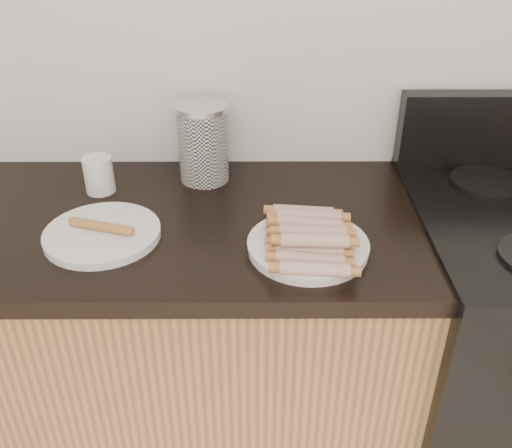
{
  "coord_description": "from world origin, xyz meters",
  "views": [
    {
      "loc": [
        0.01,
        0.54,
        1.59
      ],
      "look_at": [
        0.02,
        1.62,
        0.93
      ],
      "focal_mm": 40.0,
      "sensor_mm": 36.0,
      "label": 1
    }
  ],
  "objects_px": {
    "main_plate": "(308,248)",
    "canister": "(203,143)",
    "mug": "(99,175)",
    "side_plate": "(102,234)"
  },
  "relations": [
    {
      "from": "main_plate",
      "to": "canister",
      "type": "bearing_deg",
      "value": 125.67
    },
    {
      "from": "mug",
      "to": "side_plate",
      "type": "bearing_deg",
      "value": -76.33
    },
    {
      "from": "main_plate",
      "to": "mug",
      "type": "relative_size",
      "value": 2.78
    },
    {
      "from": "canister",
      "to": "mug",
      "type": "distance_m",
      "value": 0.27
    },
    {
      "from": "main_plate",
      "to": "canister",
      "type": "xyz_separation_m",
      "value": [
        -0.24,
        0.34,
        0.09
      ]
    },
    {
      "from": "canister",
      "to": "mug",
      "type": "xyz_separation_m",
      "value": [
        -0.26,
        -0.07,
        -0.06
      ]
    },
    {
      "from": "main_plate",
      "to": "canister",
      "type": "height_order",
      "value": "canister"
    },
    {
      "from": "main_plate",
      "to": "side_plate",
      "type": "distance_m",
      "value": 0.45
    },
    {
      "from": "side_plate",
      "to": "canister",
      "type": "relative_size",
      "value": 1.26
    },
    {
      "from": "main_plate",
      "to": "mug",
      "type": "height_order",
      "value": "mug"
    }
  ]
}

